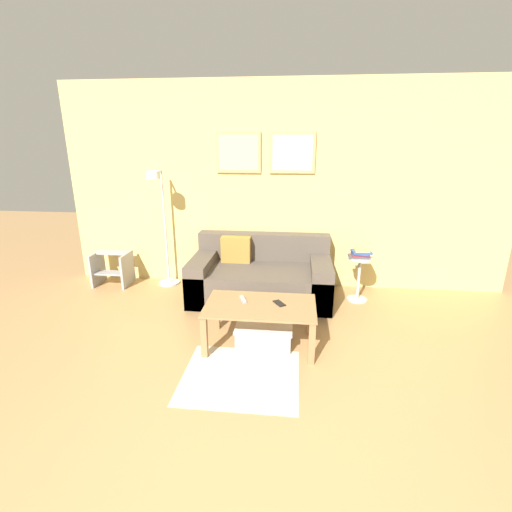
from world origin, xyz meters
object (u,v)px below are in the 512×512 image
Objects in this scene: floor_lamp at (161,221)px; cell_phone at (279,303)px; storage_bin at (264,334)px; book_stack at (360,253)px; remote_control at (243,299)px; couch at (261,277)px; coffee_table at (260,312)px; side_table at (359,275)px; step_stool at (112,268)px.

cell_phone is at bearing -38.86° from floor_lamp.
book_stack is (1.02, 1.11, 0.49)m from storage_bin.
remote_control is at bearing -139.44° from book_stack.
couch is 1.12m from coffee_table.
side_table is at bearing 20.26° from remote_control.
remote_control is at bearing -139.44° from side_table.
couch is 3.12× the size of storage_bin.
step_stool is at bearing 177.12° from side_table.
step_stool is at bearing 127.37° from remote_control.
couch reaches higher than remote_control.
step_stool is (-2.00, 0.18, -0.02)m from couch.
storage_bin is 0.39m from remote_control.
step_stool is at bearing 149.12° from storage_bin.
floor_lamp reaches higher than couch.
storage_bin is 1.18× the size of step_stool.
book_stack reaches higher than cell_phone.
side_table is 3.85× the size of cell_phone.
couch reaches higher than step_stool.
step_stool is at bearing 118.09° from cell_phone.
coffee_table is 1.96m from floor_lamp.
storage_bin is 1.59m from book_stack.
coffee_table is at bearing -133.06° from book_stack.
storage_bin is at bearing 156.81° from cell_phone.
coffee_table is 6.78× the size of remote_control.
step_stool reaches higher than cell_phone.
floor_lamp reaches higher than remote_control.
floor_lamp reaches higher than storage_bin.
cell_phone is at bearing 14.83° from coffee_table.
floor_lamp is (-1.37, 1.29, 0.54)m from coffee_table.
step_stool is (-0.73, 0.01, -0.64)m from floor_lamp.
couch reaches higher than book_stack.
couch reaches higher than storage_bin.
book_stack is at bearing 17.78° from cell_phone.
storage_bin is 0.35× the size of floor_lamp.
coffee_table is 3.98× the size of book_stack.
side_table is 2.11× the size of book_stack.
book_stack is 0.57× the size of step_stool.
book_stack is (1.16, 0.02, 0.33)m from couch.
side_table is (1.03, 1.12, 0.22)m from storage_bin.
floor_lamp is at bearing 114.44° from remote_control.
couch is 11.04× the size of remote_control.
remote_control is (1.20, -1.21, -0.46)m from floor_lamp.
cell_phone is at bearing -129.25° from side_table.
cell_phone is at bearing -28.89° from step_stool.
cell_phone is at bearing -75.57° from couch.
coffee_table is at bearing 161.81° from cell_phone.
floor_lamp is at bearing 176.46° from side_table.
step_stool is (-2.27, 1.25, -0.18)m from cell_phone.
book_stack is at bearing 0.89° from couch.
couch is 1.63× the size of coffee_table.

